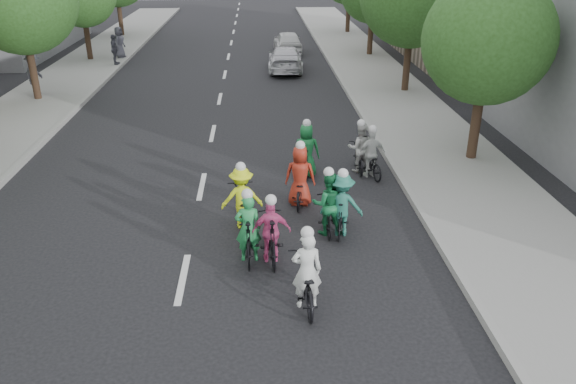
{
  "coord_description": "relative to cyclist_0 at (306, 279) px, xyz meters",
  "views": [
    {
      "loc": [
        1.72,
        -10.52,
        6.85
      ],
      "look_at": [
        2.44,
        2.27,
        1.0
      ],
      "focal_mm": 35.0,
      "sensor_mm": 36.0,
      "label": 1
    }
  ],
  "objects": [
    {
      "name": "cyclist_2",
      "position": [
        -1.35,
        3.49,
        0.06
      ],
      "size": [
        1.11,
        1.95,
        1.78
      ],
      "rotation": [
        0.0,
        0.0,
        3.24
      ],
      "color": "black",
      "rests_on": "ground"
    },
    {
      "name": "cyclist_4",
      "position": [
        0.23,
        4.71,
        0.07
      ],
      "size": [
        0.92,
        1.78,
        1.88
      ],
      "rotation": [
        0.0,
        0.0,
        2.99
      ],
      "color": "black",
      "rests_on": "ground"
    },
    {
      "name": "spectator_0",
      "position": [
        -11.07,
        16.77,
        0.51
      ],
      "size": [
        0.77,
        1.27,
        1.9
      ],
      "primitive_type": "imported",
      "rotation": [
        0.0,
        0.0,
        1.52
      ],
      "color": "#545562",
      "rests_on": "sidewalk_left"
    },
    {
      "name": "spectator_2",
      "position": [
        -9.08,
        25.39,
        0.47
      ],
      "size": [
        0.77,
        0.99,
        1.81
      ],
      "primitive_type": "imported",
      "rotation": [
        0.0,
        0.0,
        1.33
      ],
      "color": "#50505D",
      "rests_on": "sidewalk_left"
    },
    {
      "name": "curb_right",
      "position": [
        3.43,
        11.05,
        -0.5
      ],
      "size": [
        0.18,
        80.0,
        0.18
      ],
      "primitive_type": "cube",
      "color": "#999993",
      "rests_on": "ground"
    },
    {
      "name": "cyclist_0",
      "position": [
        0.0,
        0.0,
        0.0
      ],
      "size": [
        0.7,
        1.88,
        1.81
      ],
      "rotation": [
        0.0,
        0.0,
        3.17
      ],
      "color": "black",
      "rests_on": "ground"
    },
    {
      "name": "follow_car_trail",
      "position": [
        1.15,
        27.22,
        0.09
      ],
      "size": [
        1.8,
        4.07,
        1.36
      ],
      "primitive_type": "imported",
      "rotation": [
        0.0,
        0.0,
        3.19
      ],
      "color": "silver",
      "rests_on": "ground"
    },
    {
      "name": "follow_car_lead",
      "position": [
        0.73,
        21.86,
        0.08
      ],
      "size": [
        2.06,
        4.67,
        1.33
      ],
      "primitive_type": "imported",
      "rotation": [
        0.0,
        0.0,
        3.1
      ],
      "color": "silver",
      "rests_on": "ground"
    },
    {
      "name": "cyclist_1",
      "position": [
        0.79,
        3.01,
        0.09
      ],
      "size": [
        0.8,
        1.58,
        1.79
      ],
      "rotation": [
        0.0,
        0.0,
        3.15
      ],
      "color": "black",
      "rests_on": "ground"
    },
    {
      "name": "spectator_1",
      "position": [
        -8.92,
        23.32,
        0.4
      ],
      "size": [
        0.46,
        1.01,
        1.68
      ],
      "primitive_type": "imported",
      "rotation": [
        0.0,
        0.0,
        1.63
      ],
      "color": "#4D4E59",
      "rests_on": "sidewalk_left"
    },
    {
      "name": "cyclist_8",
      "position": [
        2.58,
        6.61,
        -0.02
      ],
      "size": [
        0.95,
        1.79,
        1.67
      ],
      "rotation": [
        0.0,
        0.0,
        3.34
      ],
      "color": "black",
      "rests_on": "ground"
    },
    {
      "name": "cyclist_7",
      "position": [
        1.13,
        2.92,
        0.1
      ],
      "size": [
        1.15,
        1.62,
        1.78
      ],
      "rotation": [
        0.0,
        0.0,
        2.96
      ],
      "color": "black",
      "rests_on": "ground"
    },
    {
      "name": "ground",
      "position": [
        -2.62,
        1.05,
        -0.59
      ],
      "size": [
        120.0,
        120.0,
        0.0
      ],
      "primitive_type": "plane",
      "color": "black",
      "rests_on": "ground"
    },
    {
      "name": "tree_r_0",
      "position": [
        6.18,
        7.65,
        3.38
      ],
      "size": [
        4.0,
        4.0,
        5.97
      ],
      "color": "black",
      "rests_on": "ground"
    },
    {
      "name": "cyclist_6",
      "position": [
        2.29,
        7.03,
        0.02
      ],
      "size": [
        0.79,
        1.63,
        1.72
      ],
      "rotation": [
        0.0,
        0.0,
        3.09
      ],
      "color": "black",
      "rests_on": "ground"
    },
    {
      "name": "cyclist_3",
      "position": [
        -0.65,
        1.78,
        0.05
      ],
      "size": [
        0.91,
        1.9,
        1.67
      ],
      "rotation": [
        0.0,
        0.0,
        3.19
      ],
      "color": "black",
      "rests_on": "ground"
    },
    {
      "name": "sidewalk_right",
      "position": [
        5.38,
        11.05,
        -0.51
      ],
      "size": [
        4.0,
        80.0,
        0.15
      ],
      "primitive_type": "cube",
      "color": "gray",
      "rests_on": "ground"
    },
    {
      "name": "cyclist_9",
      "position": [
        0.58,
        6.74,
        0.1
      ],
      "size": [
        0.86,
        1.57,
        1.85
      ],
      "rotation": [
        0.0,
        0.0,
        3.08
      ],
      "color": "black",
      "rests_on": "ground"
    },
    {
      "name": "curb_left",
      "position": [
        -8.67,
        11.05,
        -0.5
      ],
      "size": [
        0.18,
        80.0,
        0.18
      ],
      "primitive_type": "cube",
      "color": "#999993",
      "rests_on": "ground"
    },
    {
      "name": "cyclist_5",
      "position": [
        -1.17,
        1.85,
        0.04
      ],
      "size": [
        0.6,
        1.78,
        1.8
      ],
      "rotation": [
        0.0,
        0.0,
        3.14
      ],
      "color": "black",
      "rests_on": "ground"
    }
  ]
}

